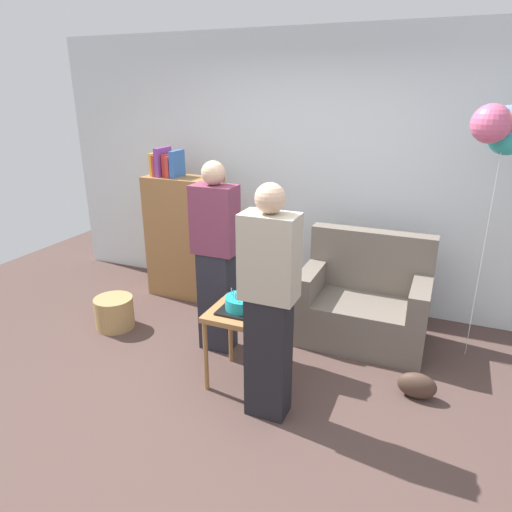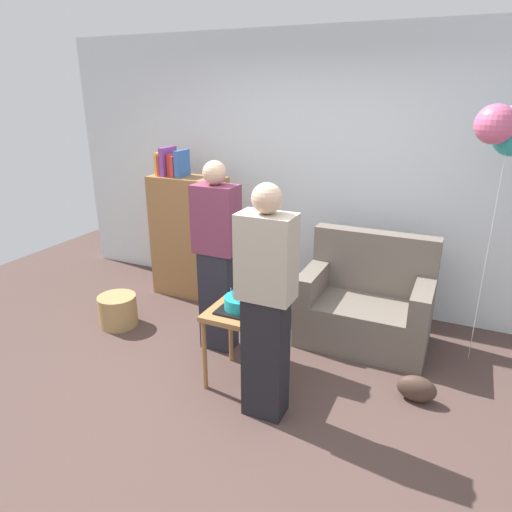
% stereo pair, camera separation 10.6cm
% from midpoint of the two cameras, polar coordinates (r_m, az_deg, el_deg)
% --- Properties ---
extents(ground_plane, '(8.00, 8.00, 0.00)m').
position_cam_midpoint_polar(ground_plane, '(3.51, -2.38, -17.86)').
color(ground_plane, '#4C3833').
extents(wall_back, '(6.00, 0.10, 2.70)m').
position_cam_midpoint_polar(wall_back, '(4.75, 8.87, 10.05)').
color(wall_back, silver).
rests_on(wall_back, ground_plane).
extents(couch, '(1.10, 0.70, 0.96)m').
position_cam_midpoint_polar(couch, '(4.25, 14.14, -5.88)').
color(couch, '#6B6056').
rests_on(couch, ground_plane).
extents(bookshelf, '(0.80, 0.36, 1.59)m').
position_cam_midpoint_polar(bookshelf, '(4.99, -7.62, 2.64)').
color(bookshelf, olive).
rests_on(bookshelf, ground_plane).
extents(side_table, '(0.48, 0.48, 0.61)m').
position_cam_midpoint_polar(side_table, '(3.48, -0.86, -8.04)').
color(side_table, olive).
rests_on(side_table, ground_plane).
extents(birthday_cake, '(0.32, 0.32, 0.17)m').
position_cam_midpoint_polar(birthday_cake, '(3.42, -0.87, -5.91)').
color(birthday_cake, black).
rests_on(birthday_cake, side_table).
extents(person_blowing_candles, '(0.36, 0.22, 1.63)m').
position_cam_midpoint_polar(person_blowing_candles, '(3.83, -4.02, -0.18)').
color(person_blowing_candles, '#23232D').
rests_on(person_blowing_candles, ground_plane).
extents(person_holding_cake, '(0.36, 0.22, 1.63)m').
position_cam_midpoint_polar(person_holding_cake, '(3.01, 2.27, -6.04)').
color(person_holding_cake, black).
rests_on(person_holding_cake, ground_plane).
extents(wicker_basket, '(0.36, 0.36, 0.30)m').
position_cam_midpoint_polar(wicker_basket, '(4.62, -16.05, -6.49)').
color(wicker_basket, '#A88451').
rests_on(wicker_basket, ground_plane).
extents(handbag, '(0.28, 0.14, 0.20)m').
position_cam_midpoint_polar(handbag, '(3.69, 20.02, -15.15)').
color(handbag, '#473328').
rests_on(handbag, ground_plane).
extents(balloon_bunch, '(0.49, 0.44, 2.06)m').
position_cam_midpoint_polar(balloon_bunch, '(3.89, 29.81, 13.59)').
color(balloon_bunch, silver).
rests_on(balloon_bunch, ground_plane).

